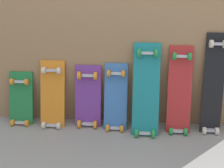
{
  "coord_description": "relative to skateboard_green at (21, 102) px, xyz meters",
  "views": [
    {
      "loc": [
        0.21,
        -2.54,
        1.39
      ],
      "look_at": [
        0.0,
        -0.07,
        0.43
      ],
      "focal_mm": 48.71,
      "sensor_mm": 36.0,
      "label": 1
    }
  ],
  "objects": [
    {
      "name": "ground_plane",
      "position": [
        0.86,
        0.04,
        -0.21
      ],
      "size": [
        12.0,
        12.0,
        0.0
      ],
      "primitive_type": "plane",
      "color": "gray"
    },
    {
      "name": "skateboard_black",
      "position": [
        1.74,
        0.0,
        0.2
      ],
      "size": [
        0.18,
        0.21,
        0.94
      ],
      "color": "black",
      "rests_on": "ground"
    },
    {
      "name": "skateboard_red",
      "position": [
        1.45,
        -0.02,
        0.14
      ],
      "size": [
        0.21,
        0.25,
        0.82
      ],
      "color": "#B22626",
      "rests_on": "ground"
    },
    {
      "name": "skateboard_orange",
      "position": [
        0.31,
        -0.01,
        0.06
      ],
      "size": [
        0.22,
        0.23,
        0.67
      ],
      "color": "orange",
      "rests_on": "ground"
    },
    {
      "name": "skateboard_blue",
      "position": [
        0.89,
        -0.01,
        0.05
      ],
      "size": [
        0.21,
        0.23,
        0.66
      ],
      "color": "#386BAD",
      "rests_on": "ground"
    },
    {
      "name": "skateboard_teal",
      "position": [
        1.16,
        -0.05,
        0.15
      ],
      "size": [
        0.23,
        0.32,
        0.84
      ],
      "color": "#197A7F",
      "rests_on": "ground"
    },
    {
      "name": "plywood_wall_panel",
      "position": [
        0.86,
        0.11,
        0.67
      ],
      "size": [
        2.46,
        0.04,
        1.75
      ],
      "primitive_type": "cube",
      "color": "#99724C",
      "rests_on": "ground"
    },
    {
      "name": "skateboard_purple",
      "position": [
        0.63,
        0.01,
        0.04
      ],
      "size": [
        0.24,
        0.19,
        0.62
      ],
      "color": "#6B338C",
      "rests_on": "ground"
    },
    {
      "name": "skateboard_green",
      "position": [
        0.0,
        0.0,
        0.0
      ],
      "size": [
        0.22,
        0.2,
        0.55
      ],
      "color": "#1E7238",
      "rests_on": "ground"
    }
  ]
}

